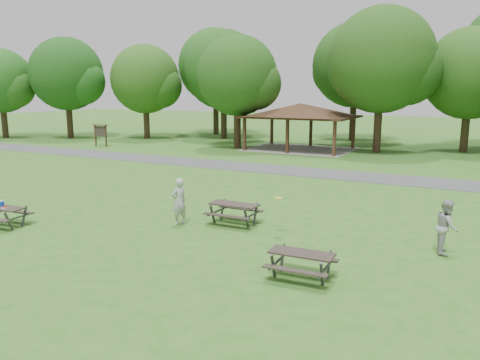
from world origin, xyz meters
The scene contains 18 objects.
ground centered at (0.00, 0.00, 0.00)m, with size 160.00×160.00×0.00m, color #31651D.
asphalt_path centered at (0.00, 14.00, 0.01)m, with size 120.00×3.20×0.02m, color #454547.
pavilion centered at (-4.00, 24.00, 3.06)m, with size 8.60×7.01×3.76m.
notice_board centered at (-20.00, 18.00, 1.31)m, with size 1.60×0.30×1.88m.
tree_row_a centered at (-27.91, 22.03, 6.15)m, with size 7.56×7.20×9.97m.
tree_row_b centered at (-20.92, 25.53, 5.67)m, with size 7.14×6.80×9.28m.
tree_row_c centered at (-13.90, 29.03, 6.54)m, with size 8.19×7.80×10.67m.
tree_row_d centered at (-8.92, 22.53, 5.77)m, with size 6.93×6.60×9.27m.
tree_row_e centered at (2.10, 25.03, 6.78)m, with size 8.40×8.00×11.02m.
tree_row_f centered at (8.09, 28.53, 5.84)m, with size 7.35×7.00×9.55m.
tree_deep_a centered at (-16.90, 32.53, 7.13)m, with size 8.40×8.00×11.38m.
tree_deep_b centered at (-1.90, 33.03, 6.89)m, with size 8.40×8.00×11.13m.
tree_flank_left centered at (-33.92, 19.03, 5.53)m, with size 6.72×6.40×8.93m.
picnic_table_middle centered at (1.60, 2.39, 0.57)m, with size 1.82×1.48×0.78m.
picnic_table_far centered at (5.54, -1.22, 0.53)m, with size 1.73×1.42×0.72m.
frisbee_in_flight centered at (3.57, 1.87, 1.29)m, with size 0.28×0.28×0.02m.
frisbee_thrower centered at (-0.09, 1.36, 0.86)m, with size 0.63×0.41×1.72m, color #AEAFB1.
frisbee_catcher centered at (8.69, 2.60, 0.82)m, with size 0.79×0.62×1.63m, color #A7A7AA.
Camera 1 is at (9.48, -12.10, 4.81)m, focal length 35.00 mm.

